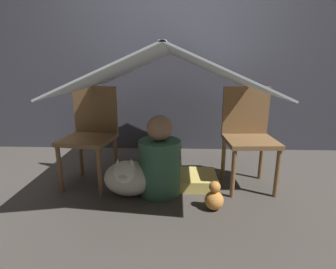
{
  "coord_description": "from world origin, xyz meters",
  "views": [
    {
      "loc": [
        0.08,
        -1.99,
        1.04
      ],
      "look_at": [
        0.0,
        0.13,
        0.47
      ],
      "focal_mm": 28.0,
      "sensor_mm": 36.0,
      "label": 1
    }
  ],
  "objects_px": {
    "chair_left": "(91,131)",
    "person_front": "(160,162)",
    "chair_right": "(248,133)",
    "dog": "(129,177)"
  },
  "relations": [
    {
      "from": "chair_right",
      "to": "dog",
      "type": "bearing_deg",
      "value": -167.7
    },
    {
      "from": "chair_left",
      "to": "person_front",
      "type": "xyz_separation_m",
      "value": [
        0.62,
        -0.2,
        -0.2
      ]
    },
    {
      "from": "person_front",
      "to": "dog",
      "type": "xyz_separation_m",
      "value": [
        -0.25,
        -0.07,
        -0.11
      ]
    },
    {
      "from": "person_front",
      "to": "dog",
      "type": "bearing_deg",
      "value": -164.46
    },
    {
      "from": "chair_right",
      "to": "person_front",
      "type": "distance_m",
      "value": 0.8
    },
    {
      "from": "dog",
      "to": "chair_left",
      "type": "bearing_deg",
      "value": 143.71
    },
    {
      "from": "chair_left",
      "to": "chair_right",
      "type": "xyz_separation_m",
      "value": [
        1.36,
        0.0,
        0.0
      ]
    },
    {
      "from": "chair_left",
      "to": "dog",
      "type": "distance_m",
      "value": 0.55
    },
    {
      "from": "person_front",
      "to": "chair_left",
      "type": "bearing_deg",
      "value": 161.68
    },
    {
      "from": "chair_right",
      "to": "chair_left",
      "type": "bearing_deg",
      "value": 176.96
    }
  ]
}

